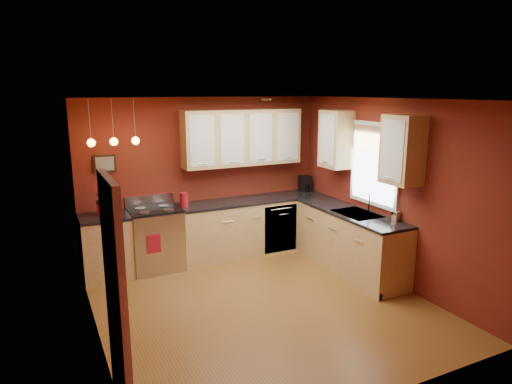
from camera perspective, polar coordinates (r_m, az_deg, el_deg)
name	(u,v)px	position (r m, az deg, el deg)	size (l,w,h in m)	color
floor	(262,304)	(6.07, 0.81, -13.86)	(4.20, 4.20, 0.00)	brown
ceiling	(263,99)	(5.43, 0.90, 11.51)	(4.00, 4.20, 0.02)	beige
wall_back	(205,178)	(7.50, -6.43, 1.75)	(4.00, 0.02, 2.60)	maroon
wall_front	(378,264)	(3.94, 14.95, -8.73)	(4.00, 0.02, 2.60)	maroon
wall_left	(92,228)	(5.06, -19.85, -4.27)	(0.02, 4.20, 2.60)	maroon
wall_right	(388,191)	(6.73, 16.23, 0.06)	(0.02, 4.20, 2.60)	maroon
base_cabinets_back_left	(106,248)	(7.06, -18.19, -6.66)	(0.70, 0.60, 0.90)	tan
base_cabinets_back_right	(253,227)	(7.70, -0.38, -4.39)	(2.54, 0.60, 0.90)	tan
base_cabinets_right	(349,242)	(7.10, 11.55, -6.16)	(0.60, 2.10, 0.90)	tan
counter_back_left	(104,217)	(6.92, -18.46, -2.98)	(0.70, 0.62, 0.04)	black
counter_back_right	(253,200)	(7.58, -0.39, -0.99)	(2.54, 0.62, 0.04)	black
counter_right	(350,212)	(6.96, 11.72, -2.50)	(0.62, 2.10, 0.04)	black
gas_range	(156,239)	(7.17, -12.41, -5.74)	(0.76, 0.64, 1.11)	#B5B4B9
dishwasher_front	(281,229)	(7.62, 3.08, -4.60)	(0.60, 0.02, 0.80)	#B5B4B9
sink	(357,215)	(6.85, 12.50, -2.82)	(0.50, 0.70, 0.33)	gray
window	(375,162)	(6.86, 14.59, 3.70)	(0.06, 1.02, 1.22)	white
door_left_wall	(116,298)	(4.04, -17.09, -12.55)	(0.12, 0.82, 2.05)	white
upper_cabinets_back	(242,138)	(7.46, -1.72, 6.82)	(2.00, 0.35, 0.90)	tan
upper_cabinets_right	(366,144)	(6.75, 13.61, 5.86)	(0.35, 1.95, 0.90)	tan
wall_picture	(105,164)	(7.06, -18.38, 3.39)	(0.32, 0.03, 0.26)	black
pendant_lights	(114,141)	(6.70, -17.35, 6.09)	(0.71, 0.11, 0.66)	gray
red_canister	(184,199)	(7.14, -8.99, -0.93)	(0.14, 0.14, 0.22)	maroon
red_vase	(101,210)	(6.92, -18.85, -2.16)	(0.10, 0.10, 0.16)	maroon
flowers	(100,199)	(6.89, -18.94, -0.88)	(0.11, 0.11, 0.20)	maroon
coffee_maker	(305,184)	(8.15, 6.18, 0.97)	(0.20, 0.20, 0.28)	black
soap_pump	(396,214)	(6.57, 17.12, -2.62)	(0.09, 0.09, 0.20)	silver
dish_towel	(154,244)	(6.83, -12.64, -6.35)	(0.20, 0.01, 0.28)	maroon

